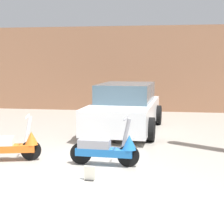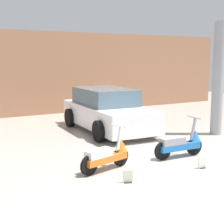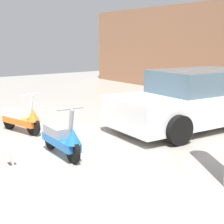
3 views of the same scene
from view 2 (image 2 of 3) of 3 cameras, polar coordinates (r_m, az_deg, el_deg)
The scene contains 8 objects.
ground_plane at distance 7.86m, azimuth 10.31°, elevation -9.43°, with size 28.00×28.00×0.00m, color #9E998E.
wall_back at distance 15.24m, azimuth -11.26°, elevation 6.33°, with size 19.60×0.12×3.61m, color #9E6B4C.
scooter_front_left at distance 7.65m, azimuth -0.74°, elevation -7.11°, with size 1.36×0.62×0.97m.
scooter_front_right at distance 8.78m, azimuth 11.40°, elevation -5.10°, with size 1.43×0.51×1.00m.
car_rear_left at distance 11.70m, azimuth -0.77°, elevation 0.24°, with size 2.25×4.33×1.43m.
placard_near_left_scooter at distance 6.97m, azimuth 2.63°, elevation -10.73°, with size 0.20×0.17×0.26m.
placard_near_right_scooter at distance 8.08m, azimuth 14.74°, elevation -8.22°, with size 0.20×0.13×0.26m.
support_column_side at distance 11.50m, azimuth 17.23°, elevation 5.29°, with size 0.37×0.37×3.61m, color #99999E.
Camera 2 is at (-4.84, -5.68, 2.46)m, focal length 55.00 mm.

